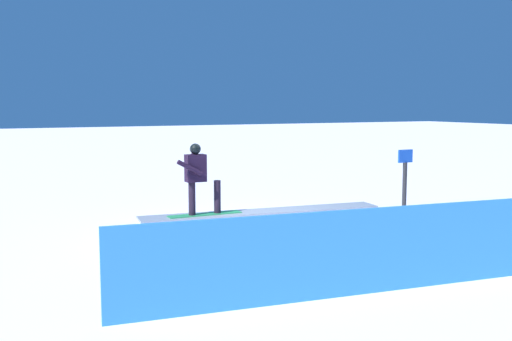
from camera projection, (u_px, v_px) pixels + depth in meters
ground_plane at (263, 235)px, 12.70m from camera, size 120.00×120.00×0.00m
grind_box at (263, 224)px, 12.68m from camera, size 5.27×1.23×0.52m
snowboarder at (198, 176)px, 12.07m from camera, size 1.55×0.42×1.46m
safety_fence at (393, 249)px, 8.90m from camera, size 8.41×1.04×1.27m
trail_marker at (405, 184)px, 13.92m from camera, size 0.40×0.10×1.72m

